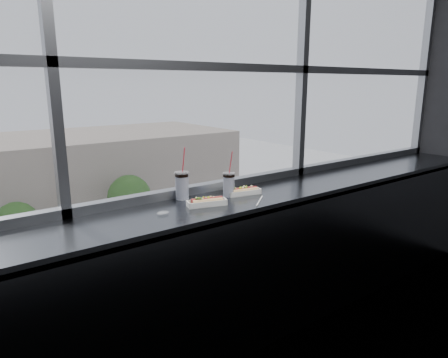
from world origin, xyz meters
TOP-DOWN VIEW (x-y plane):
  - wall_back_lower at (0.00, 1.50)m, footprint 6.00×0.00m
  - window_glass at (0.00, 1.52)m, footprint 6.00×0.00m
  - window_mullions at (0.00, 1.50)m, footprint 6.00×0.08m
  - counter at (0.00, 1.23)m, footprint 6.00×0.55m
  - counter_fascia at (0.00, 0.97)m, footprint 6.00×0.04m
  - hotdog_tray_left at (-0.18, 1.19)m, footprint 0.28×0.15m
  - hotdog_tray_right at (0.18, 1.25)m, footprint 0.27×0.13m
  - soda_cup_left at (-0.23, 1.42)m, footprint 0.10×0.10m
  - soda_cup_right at (0.07, 1.29)m, footprint 0.09×0.09m
  - loose_straw at (0.16, 1.06)m, footprint 0.19×0.16m
  - wrapper at (-0.50, 1.20)m, footprint 0.09×0.06m
  - street_asphalt at (0.00, 21.50)m, footprint 80.00×10.00m
  - car_near_e at (15.39, 17.50)m, footprint 2.80×5.85m
  - car_near_c at (0.23, 17.50)m, footprint 2.87×5.81m
  - car_near_d at (7.63, 17.50)m, footprint 2.52×5.88m
  - car_far_c at (12.55, 25.50)m, footprint 2.89×6.11m
  - car_far_b at (2.23, 25.50)m, footprint 3.12×6.46m
  - pedestrian_c at (3.94, 29.45)m, footprint 0.70×0.94m
  - pedestrian_d at (9.82, 29.71)m, footprint 0.75×1.00m
  - tree_center at (2.40, 29.50)m, footprint 3.06×3.06m
  - tree_right at (10.96, 29.50)m, footprint 3.57×3.57m

SIDE VIEW (x-z plane):
  - street_asphalt at x=0.00m, z-range -11.00..-10.94m
  - car_near_c at x=0.23m, z-range -10.94..-9.07m
  - car_near_e at x=15.39m, z-range -10.94..-9.05m
  - car_near_d at x=7.63m, z-range -10.94..-8.99m
  - car_far_c at x=12.55m, z-range -10.94..-8.96m
  - pedestrian_c at x=3.94m, z-range -10.96..-8.85m
  - car_far_b at x=2.23m, z-range -10.94..-8.85m
  - pedestrian_d at x=9.82m, z-range -10.96..-8.71m
  - tree_center at x=2.40m, z-range -10.15..-5.37m
  - tree_right at x=10.96m, z-range -10.01..-4.42m
  - wall_back_lower at x=0.00m, z-range -2.45..3.55m
  - counter_fascia at x=0.00m, z-range 0.03..1.07m
  - counter at x=0.00m, z-range 1.04..1.10m
  - loose_straw at x=0.16m, z-range 1.10..1.11m
  - wrapper at x=-0.50m, z-range 1.10..1.12m
  - hotdog_tray_right at x=0.18m, z-range 1.09..1.16m
  - hotdog_tray_left at x=-0.18m, z-range 1.09..1.16m
  - soda_cup_right at x=0.07m, z-range 1.03..1.36m
  - soda_cup_left at x=-0.23m, z-range 1.02..1.39m
  - window_glass at x=0.00m, z-range -0.70..5.30m
  - window_mullions at x=0.00m, z-range 1.10..3.50m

